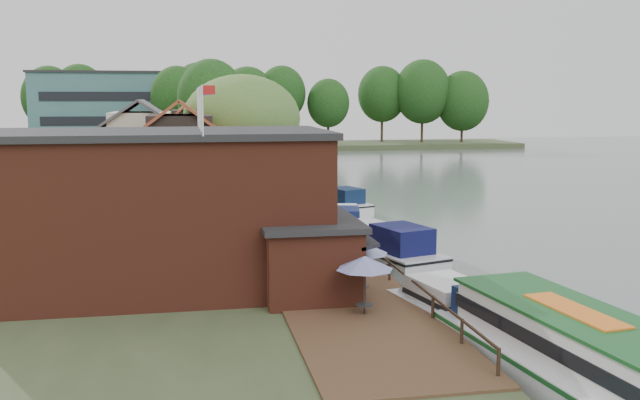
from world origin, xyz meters
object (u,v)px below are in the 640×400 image
cruiser_2 (343,220)px  cruiser_4 (314,185)px  cottage_a (181,166)px  willow (243,145)px  cottage_c (192,146)px  umbrella_3 (339,239)px  umbrella_5 (306,222)px  umbrella_4 (317,231)px  cruiser_0 (469,310)px  tour_boat (587,361)px  umbrella_1 (361,268)px  pub (202,209)px  cottage_b (142,155)px  umbrella_2 (330,251)px  cruiser_1 (382,243)px  cruiser_3 (336,199)px  umbrella_0 (365,285)px  swan (545,351)px  hotel_block (131,116)px

cruiser_2 → cruiser_4: 20.32m
cottage_a → willow: willow is taller
cottage_c → umbrella_3: bearing=-76.8°
umbrella_5 → cruiser_2: (3.83, 6.86, -1.17)m
umbrella_4 → cruiser_0: umbrella_4 is taller
cruiser_0 → cruiser_4: cruiser_0 is taller
tour_boat → umbrella_1: bearing=107.4°
pub → cottage_b: size_ratio=2.08×
cottage_a → umbrella_2: (7.16, -14.35, -2.96)m
cottage_a → cottage_b: (-3.00, 10.00, 0.00)m
willow → umbrella_5: willow is taller
umbrella_3 → pub: bearing=-154.6°
cruiser_1 → cruiser_3: size_ratio=1.14×
pub → cruiser_0: pub is taller
cruiser_1 → cruiser_2: cruiser_1 is taller
umbrella_0 → umbrella_5: same height
cottage_c → cruiser_0: size_ratio=0.84×
umbrella_0 → umbrella_4: (0.26, 11.77, 0.00)m
cottage_a → cottage_c: same height
cruiser_3 → umbrella_3: bearing=-121.0°
willow → umbrella_4: 15.02m
willow → umbrella_2: (2.66, -19.35, -3.93)m
cottage_c → cruiser_1: (10.50, -27.32, -3.95)m
umbrella_3 → umbrella_5: size_ratio=0.98×
cottage_c → umbrella_4: (6.45, -28.20, -2.96)m
cottage_b → swan: cottage_b is taller
umbrella_5 → cruiser_4: bearing=78.7°
cottage_b → cruiser_0: size_ratio=0.95×
umbrella_1 → cruiser_2: bearing=79.7°
umbrella_3 → cruiser_0: 10.64m
hotel_block → swan: hotel_block is taller
hotel_block → cottage_c: 37.90m
hotel_block → cruiser_2: (18.19, -55.28, -6.03)m
willow → umbrella_0: bearing=-84.1°
hotel_block → umbrella_3: (15.18, -67.59, -4.86)m
tour_boat → cottage_c: bearing=96.4°
cottage_b → umbrella_2: (10.16, -24.35, -2.96)m
cottage_a → umbrella_3: cottage_a is taller
cruiser_0 → cottage_b: bearing=102.5°
willow → swan: willow is taller
cottage_a → cottage_c: bearing=87.0°
cottage_c → umbrella_4: size_ratio=3.54×
cottage_c → cottage_b: bearing=-114.0°
umbrella_0 → cruiser_0: 4.35m
cottage_a → willow: 6.80m
umbrella_5 → swan: 19.00m
pub → umbrella_3: (7.18, 3.41, -2.36)m
cruiser_1 → cottage_c: bearing=94.3°
umbrella_4 → umbrella_5: (-0.09, 3.06, 0.00)m
pub → tour_boat: size_ratio=1.44×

